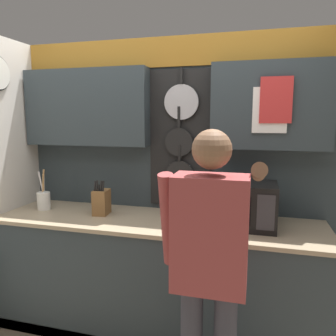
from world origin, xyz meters
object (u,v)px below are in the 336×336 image
at_px(utensil_crock, 44,199).
at_px(person, 210,257).
at_px(microwave, 239,204).
at_px(knife_block, 101,202).

distance_m(utensil_crock, person, 1.67).
height_order(microwave, person, person).
height_order(knife_block, person, person).
bearing_deg(person, utensil_crock, 154.62).
bearing_deg(microwave, knife_block, 179.97).
xyz_separation_m(microwave, person, (-0.11, -0.71, -0.10)).
bearing_deg(person, knife_block, 143.68).
bearing_deg(utensil_crock, knife_block, -0.14).
height_order(microwave, knife_block, microwave).
bearing_deg(knife_block, utensil_crock, 179.86).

